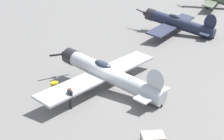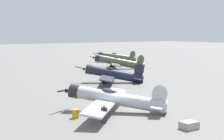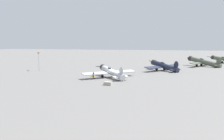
# 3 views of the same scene
# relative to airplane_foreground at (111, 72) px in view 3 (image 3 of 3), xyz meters

# --- Properties ---
(ground_plane) EXTENTS (400.00, 400.00, 0.00)m
(ground_plane) POSITION_rel_airplane_foreground_xyz_m (0.37, -0.38, -1.34)
(ground_plane) COLOR slate
(airplane_foreground) EXTENTS (10.47, 10.24, 2.91)m
(airplane_foreground) POSITION_rel_airplane_foreground_xyz_m (0.00, 0.00, 0.00)
(airplane_foreground) COLOR #B7BABF
(airplane_foreground) RESTS_ON ground_plane
(airplane_mid_apron) EXTENTS (9.52, 10.70, 3.25)m
(airplane_mid_apron) POSITION_rel_airplane_foreground_xyz_m (10.61, 15.76, 0.03)
(airplane_mid_apron) COLOR #1E2338
(airplane_mid_apron) RESTS_ON ground_plane
(airplane_far_line) EXTENTS (10.30, 11.76, 3.61)m
(airplane_far_line) POSITION_rel_airplane_foreground_xyz_m (22.62, 31.17, 0.16)
(airplane_far_line) COLOR #4C5442
(airplane_far_line) RESTS_ON ground_plane
(airplane_outer_stand) EXTENTS (11.12, 10.41, 3.08)m
(airplane_outer_stand) POSITION_rel_airplane_foreground_xyz_m (31.73, 45.07, 0.13)
(airplane_outer_stand) COLOR #4C5442
(airplane_outer_stand) RESTS_ON ground_plane
(ground_crew_mechanic) EXTENTS (0.40, 0.58, 1.63)m
(ground_crew_mechanic) POSITION_rel_airplane_foreground_xyz_m (-2.98, -2.94, -0.35)
(ground_crew_mechanic) COLOR #2D2D33
(ground_crew_mechanic) RESTS_ON ground_plane
(equipment_crate) EXTENTS (1.39, 1.09, 0.61)m
(equipment_crate) POSITION_rel_airplane_foreground_xyz_m (1.88, -8.15, -1.04)
(equipment_crate) COLOR #9E998E
(equipment_crate) RESTS_ON ground_plane
(fuel_drum) EXTENTS (0.66, 0.66, 0.82)m
(fuel_drum) POSITION_rel_airplane_foreground_xyz_m (-4.19, 0.02, -0.93)
(fuel_drum) COLOR gold
(fuel_drum) RESTS_ON ground_plane
(windsock_mast) EXTENTS (1.90, 2.15, 5.27)m
(windsock_mast) POSITION_rel_airplane_foreground_xyz_m (-23.38, 7.02, 3.49)
(windsock_mast) COLOR gray
(windsock_mast) RESTS_ON ground_plane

